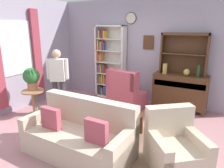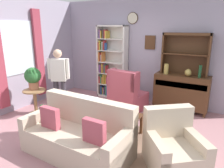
{
  "view_description": "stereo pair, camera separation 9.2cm",
  "coord_description": "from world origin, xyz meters",
  "px_view_note": "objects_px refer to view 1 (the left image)",
  "views": [
    {
      "loc": [
        1.98,
        -3.29,
        2.06
      ],
      "look_at": [
        0.1,
        0.2,
        0.95
      ],
      "focal_mm": 32.98,
      "sensor_mm": 36.0,
      "label": 1
    },
    {
      "loc": [
        2.06,
        -3.24,
        2.06
      ],
      "look_at": [
        0.1,
        0.2,
        0.95
      ],
      "focal_mm": 32.98,
      "sensor_mm": 36.0,
      "label": 2
    }
  ],
  "objects_px": {
    "vase_round": "(187,72)",
    "couch_floral": "(80,136)",
    "wingback_chair": "(126,95)",
    "book_stack": "(120,112)",
    "bottle_wine": "(198,71)",
    "sideboard_hutch": "(184,48)",
    "vase_tall": "(165,69)",
    "potted_plant_large": "(31,77)",
    "armchair_floral": "(175,149)",
    "coffee_table": "(120,117)",
    "bookshelf": "(108,63)",
    "sideboard": "(180,91)",
    "plant_stand": "(34,100)",
    "potted_plant_small": "(43,111)",
    "person_reading": "(58,77)"
  },
  "relations": [
    {
      "from": "armchair_floral",
      "to": "potted_plant_small",
      "type": "xyz_separation_m",
      "value": [
        -3.0,
        0.26,
        -0.09
      ]
    },
    {
      "from": "armchair_floral",
      "to": "coffee_table",
      "type": "relative_size",
      "value": 1.35
    },
    {
      "from": "potted_plant_large",
      "to": "armchair_floral",
      "type": "bearing_deg",
      "value": -6.3
    },
    {
      "from": "plant_stand",
      "to": "coffee_table",
      "type": "distance_m",
      "value": 2.21
    },
    {
      "from": "vase_tall",
      "to": "book_stack",
      "type": "xyz_separation_m",
      "value": [
        -0.41,
        -1.72,
        -0.6
      ]
    },
    {
      "from": "potted_plant_large",
      "to": "potted_plant_small",
      "type": "xyz_separation_m",
      "value": [
        0.4,
        -0.12,
        -0.73
      ]
    },
    {
      "from": "sideboard_hutch",
      "to": "potted_plant_large",
      "type": "distance_m",
      "value": 3.71
    },
    {
      "from": "wingback_chair",
      "to": "book_stack",
      "type": "xyz_separation_m",
      "value": [
        0.4,
        -1.16,
        0.06
      ]
    },
    {
      "from": "wingback_chair",
      "to": "potted_plant_small",
      "type": "distance_m",
      "value": 2.02
    },
    {
      "from": "sideboard_hutch",
      "to": "wingback_chair",
      "type": "xyz_separation_m",
      "value": [
        -1.2,
        -0.75,
        -1.18
      ]
    },
    {
      "from": "vase_round",
      "to": "potted_plant_large",
      "type": "height_order",
      "value": "potted_plant_large"
    },
    {
      "from": "vase_round",
      "to": "couch_floral",
      "type": "height_order",
      "value": "vase_round"
    },
    {
      "from": "plant_stand",
      "to": "potted_plant_small",
      "type": "distance_m",
      "value": 0.41
    },
    {
      "from": "potted_plant_large",
      "to": "sideboard",
      "type": "bearing_deg",
      "value": 32.78
    },
    {
      "from": "vase_round",
      "to": "bottle_wine",
      "type": "distance_m",
      "value": 0.27
    },
    {
      "from": "wingback_chair",
      "to": "plant_stand",
      "type": "distance_m",
      "value": 2.23
    },
    {
      "from": "couch_floral",
      "to": "wingback_chair",
      "type": "height_order",
      "value": "wingback_chair"
    },
    {
      "from": "plant_stand",
      "to": "person_reading",
      "type": "bearing_deg",
      "value": 38.94
    },
    {
      "from": "couch_floral",
      "to": "potted_plant_large",
      "type": "xyz_separation_m",
      "value": [
        -1.95,
        0.78,
        0.61
      ]
    },
    {
      "from": "bookshelf",
      "to": "wingback_chair",
      "type": "height_order",
      "value": "bookshelf"
    },
    {
      "from": "plant_stand",
      "to": "vase_tall",
      "type": "bearing_deg",
      "value": 36.24
    },
    {
      "from": "sideboard",
      "to": "vase_tall",
      "type": "distance_m",
      "value": 0.67
    },
    {
      "from": "book_stack",
      "to": "person_reading",
      "type": "bearing_deg",
      "value": 173.6
    },
    {
      "from": "sideboard",
      "to": "wingback_chair",
      "type": "height_order",
      "value": "wingback_chair"
    },
    {
      "from": "bookshelf",
      "to": "bottle_wine",
      "type": "height_order",
      "value": "bookshelf"
    },
    {
      "from": "vase_tall",
      "to": "plant_stand",
      "type": "bearing_deg",
      "value": -143.76
    },
    {
      "from": "armchair_floral",
      "to": "coffee_table",
      "type": "bearing_deg",
      "value": 157.0
    },
    {
      "from": "couch_floral",
      "to": "book_stack",
      "type": "xyz_separation_m",
      "value": [
        0.27,
        0.93,
        0.13
      ]
    },
    {
      "from": "bottle_wine",
      "to": "plant_stand",
      "type": "height_order",
      "value": "bottle_wine"
    },
    {
      "from": "plant_stand",
      "to": "armchair_floral",
      "type": "bearing_deg",
      "value": -5.8
    },
    {
      "from": "sideboard_hutch",
      "to": "wingback_chair",
      "type": "height_order",
      "value": "sideboard_hutch"
    },
    {
      "from": "vase_tall",
      "to": "armchair_floral",
      "type": "bearing_deg",
      "value": -70.91
    },
    {
      "from": "sideboard_hutch",
      "to": "coffee_table",
      "type": "distance_m",
      "value": 2.41
    },
    {
      "from": "vase_tall",
      "to": "vase_round",
      "type": "relative_size",
      "value": 1.48
    },
    {
      "from": "sideboard_hutch",
      "to": "potted_plant_small",
      "type": "relative_size",
      "value": 3.31
    },
    {
      "from": "armchair_floral",
      "to": "book_stack",
      "type": "xyz_separation_m",
      "value": [
        -1.19,
        0.52,
        0.16
      ]
    },
    {
      "from": "sideboard_hutch",
      "to": "book_stack",
      "type": "relative_size",
      "value": 6.57
    },
    {
      "from": "vase_round",
      "to": "plant_stand",
      "type": "relative_size",
      "value": 0.28
    },
    {
      "from": "plant_stand",
      "to": "coffee_table",
      "type": "xyz_separation_m",
      "value": [
        2.21,
        0.15,
        -0.03
      ]
    },
    {
      "from": "bottle_wine",
      "to": "potted_plant_large",
      "type": "bearing_deg",
      "value": -151.45
    },
    {
      "from": "wingback_chair",
      "to": "book_stack",
      "type": "relative_size",
      "value": 6.27
    },
    {
      "from": "potted_plant_small",
      "to": "book_stack",
      "type": "xyz_separation_m",
      "value": [
        1.82,
        0.27,
        0.25
      ]
    },
    {
      "from": "book_stack",
      "to": "bottle_wine",
      "type": "bearing_deg",
      "value": 55.15
    },
    {
      "from": "wingback_chair",
      "to": "book_stack",
      "type": "bearing_deg",
      "value": -70.94
    },
    {
      "from": "armchair_floral",
      "to": "wingback_chair",
      "type": "xyz_separation_m",
      "value": [
        -1.59,
        1.68,
        0.09
      ]
    },
    {
      "from": "couch_floral",
      "to": "armchair_floral",
      "type": "height_order",
      "value": "couch_floral"
    },
    {
      "from": "vase_tall",
      "to": "bottle_wine",
      "type": "height_order",
      "value": "bottle_wine"
    },
    {
      "from": "wingback_chair",
      "to": "potted_plant_large",
      "type": "xyz_separation_m",
      "value": [
        -1.82,
        -1.3,
        0.54
      ]
    },
    {
      "from": "coffee_table",
      "to": "sideboard",
      "type": "bearing_deg",
      "value": 67.01
    },
    {
      "from": "wingback_chair",
      "to": "sideboard",
      "type": "bearing_deg",
      "value": 28.13
    }
  ]
}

